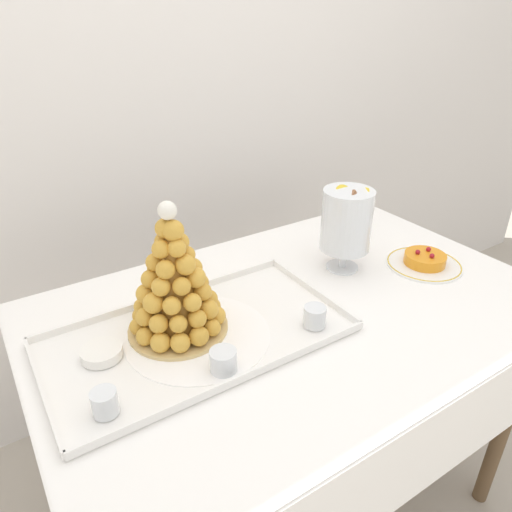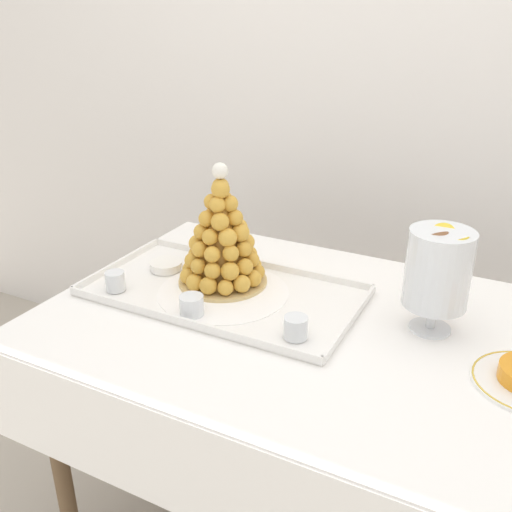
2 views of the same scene
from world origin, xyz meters
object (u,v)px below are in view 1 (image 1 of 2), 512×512
Objects in this scene: creme_brulee_ramekin at (102,352)px; serving_tray at (198,336)px; dessert_cup_left at (105,403)px; dessert_cup_mid_left at (223,361)px; croquembouche at (174,284)px; dessert_cup_centre at (315,317)px; wine_glass at (160,282)px; fruit_tart_plate at (424,261)px; macaron_goblet at (347,221)px.

serving_tray is at bearing -12.05° from creme_brulee_ramekin.
dessert_cup_mid_left is at bearing -3.84° from dessert_cup_left.
croquembouche reaches higher than creme_brulee_ramekin.
dessert_cup_centre is 0.37m from wine_glass.
croquembouche is at bearing 36.43° from dessert_cup_left.
wine_glass reaches higher than dessert_cup_left.
dessert_cup_left is (-0.22, -0.16, -0.10)m from croquembouche.
dessert_cup_mid_left reaches higher than serving_tray.
dessert_cup_left is at bearing -104.20° from creme_brulee_ramekin.
dessert_cup_mid_left is (-0.01, -0.13, 0.02)m from serving_tray.
dessert_cup_left is at bearing -176.13° from fruit_tart_plate.
wine_glass reaches higher than dessert_cup_centre.
creme_brulee_ramekin is 0.62× the size of wine_glass.
croquembouche is 0.74m from fruit_tart_plate.
dessert_cup_centre is 0.46m from fruit_tart_plate.
dessert_cup_centre reaches higher than serving_tray.
dessert_cup_mid_left is at bearing -83.61° from croquembouche.
serving_tray is 0.70m from fruit_tart_plate.
dessert_cup_mid_left is at bearing -41.51° from creme_brulee_ramekin.
macaron_goblet is at bearing 35.68° from dessert_cup_centre.
serving_tray is at bearing 175.88° from fruit_tart_plate.
creme_brulee_ramekin is at bearing -156.92° from wine_glass.
dessert_cup_centre is 0.60× the size of creme_brulee_ramekin.
dessert_cup_left is at bearing -154.80° from serving_tray.
serving_tray is 2.72× the size of macaron_goblet.
wine_glass reaches higher than dessert_cup_mid_left.
serving_tray is 0.13m from croquembouche.
croquembouche reaches higher than dessert_cup_left.
dessert_cup_left is 0.77m from macaron_goblet.
fruit_tart_plate is at bearing 7.67° from dessert_cup_centre.
macaron_goblet reaches higher than dessert_cup_centre.
croquembouche is 0.08m from wine_glass.
macaron_goblet reaches higher than dessert_cup_left.
dessert_cup_centre is at bearing 4.16° from dessert_cup_mid_left.
dessert_cup_centre is 0.33m from macaron_goblet.
wine_glass is (-0.01, 0.07, -0.03)m from croquembouche.
wine_glass is (-0.53, 0.05, -0.04)m from macaron_goblet.
dessert_cup_left is 0.20× the size of macaron_goblet.
wine_glass is (-0.04, 0.12, 0.10)m from serving_tray.
serving_tray is at bearing 25.20° from dessert_cup_left.
fruit_tart_plate is at bearing -12.67° from wine_glass.
creme_brulee_ramekin reaches higher than serving_tray.
dessert_cup_mid_left is (0.02, -0.18, -0.10)m from croquembouche.
wine_glass reaches higher than fruit_tart_plate.
creme_brulee_ramekin is 0.71m from macaron_goblet.
dessert_cup_centre reaches higher than fruit_tart_plate.
wine_glass is (0.21, 0.23, 0.07)m from dessert_cup_left.
dessert_cup_mid_left is 0.26m from wine_glass.
croquembouche is 0.33m from dessert_cup_centre.
creme_brulee_ramekin is 0.20m from wine_glass.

